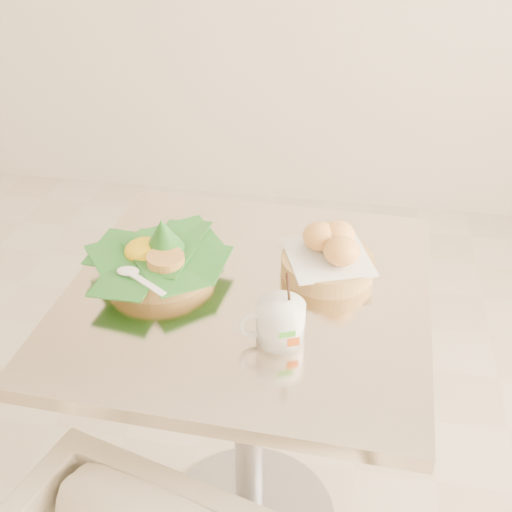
% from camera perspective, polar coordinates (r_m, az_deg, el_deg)
% --- Properties ---
extents(cafe_table, '(0.72, 0.72, 0.75)m').
position_cam_1_polar(cafe_table, '(1.40, -0.64, -10.24)').
color(cafe_table, gray).
rests_on(cafe_table, floor).
extents(rice_basket, '(0.28, 0.28, 0.14)m').
position_cam_1_polar(rice_basket, '(1.30, -8.66, -0.02)').
color(rice_basket, tan).
rests_on(rice_basket, cafe_table).
extents(bread_basket, '(0.20, 0.20, 0.10)m').
position_cam_1_polar(bread_basket, '(1.29, 6.55, 0.04)').
color(bread_basket, tan).
rests_on(bread_basket, cafe_table).
extents(coffee_mug, '(0.11, 0.09, 0.15)m').
position_cam_1_polar(coffee_mug, '(1.11, 2.08, -5.80)').
color(coffee_mug, white).
rests_on(coffee_mug, cafe_table).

